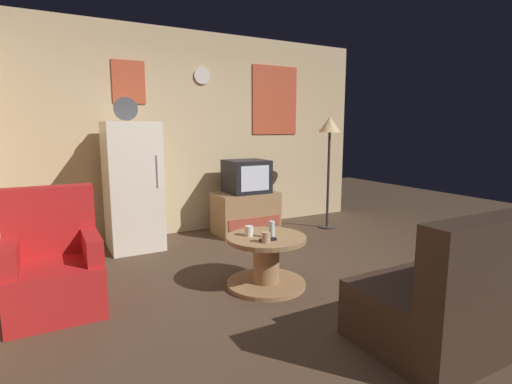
{
  "coord_description": "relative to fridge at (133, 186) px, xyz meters",
  "views": [
    {
      "loc": [
        -1.89,
        -2.75,
        1.42
      ],
      "look_at": [
        0.1,
        0.9,
        0.75
      ],
      "focal_mm": 27.55,
      "sensor_mm": 36.0,
      "label": 1
    }
  ],
  "objects": [
    {
      "name": "mug_ceramic_white",
      "position": [
        0.67,
        -1.67,
        -0.24
      ],
      "size": [
        0.08,
        0.08,
        0.09
      ],
      "primitive_type": "cylinder",
      "color": "silver",
      "rests_on": "coffee_table"
    },
    {
      "name": "coffee_table",
      "position": [
        0.8,
        -1.76,
        -0.52
      ],
      "size": [
        0.72,
        0.72,
        0.47
      ],
      "color": "#9E754C",
      "rests_on": "ground_plane"
    },
    {
      "name": "wall_with_art",
      "position": [
        0.98,
        0.49,
        0.6
      ],
      "size": [
        5.2,
        0.12,
        2.7
      ],
      "color": "#D1B284",
      "rests_on": "ground_plane"
    },
    {
      "name": "ground_plane",
      "position": [
        0.97,
        -1.96,
        -0.75
      ],
      "size": [
        12.0,
        12.0,
        0.0
      ],
      "primitive_type": "plane",
      "color": "#4C3828"
    },
    {
      "name": "remote_control",
      "position": [
        0.74,
        -1.89,
        -0.28
      ],
      "size": [
        0.15,
        0.06,
        0.02
      ],
      "primitive_type": "cube",
      "rotation": [
        0.0,
        0.0,
        -0.08
      ],
      "color": "black",
      "rests_on": "coffee_table"
    },
    {
      "name": "couch",
      "position": [
        1.67,
        -3.2,
        -0.44
      ],
      "size": [
        1.7,
        0.8,
        0.92
      ],
      "color": "#38281E",
      "rests_on": "ground_plane"
    },
    {
      "name": "tv_stand",
      "position": [
        1.49,
        -0.01,
        -0.47
      ],
      "size": [
        0.84,
        0.53,
        0.56
      ],
      "color": "#9E754C",
      "rests_on": "ground_plane"
    },
    {
      "name": "wine_glass",
      "position": [
        0.82,
        -1.82,
        -0.21
      ],
      "size": [
        0.05,
        0.05,
        0.15
      ],
      "primitive_type": "cylinder",
      "color": "silver",
      "rests_on": "coffee_table"
    },
    {
      "name": "mug_ceramic_tan",
      "position": [
        0.7,
        -1.92,
        -0.24
      ],
      "size": [
        0.08,
        0.08,
        0.09
      ],
      "primitive_type": "cylinder",
      "color": "tan",
      "rests_on": "coffee_table"
    },
    {
      "name": "crt_tv",
      "position": [
        1.5,
        -0.01,
        0.03
      ],
      "size": [
        0.54,
        0.51,
        0.44
      ],
      "color": "black",
      "rests_on": "tv_stand"
    },
    {
      "name": "standing_lamp",
      "position": [
        2.65,
        -0.33,
        0.6
      ],
      "size": [
        0.32,
        0.32,
        1.59
      ],
      "color": "#332D28",
      "rests_on": "ground_plane"
    },
    {
      "name": "fridge",
      "position": [
        0.0,
        0.0,
        0.0
      ],
      "size": [
        0.6,
        0.62,
        1.77
      ],
      "color": "silver",
      "rests_on": "ground_plane"
    },
    {
      "name": "armchair",
      "position": [
        -0.9,
        -1.34,
        -0.42
      ],
      "size": [
        0.68,
        0.68,
        0.96
      ],
      "color": "red",
      "rests_on": "ground_plane"
    }
  ]
}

